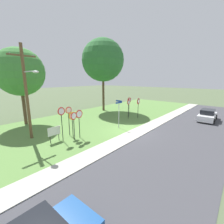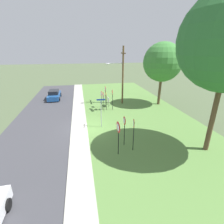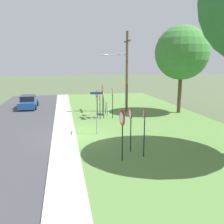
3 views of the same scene
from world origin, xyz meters
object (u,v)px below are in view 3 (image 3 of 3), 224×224
at_px(yield_sign_near_right, 122,122).
at_px(utility_pole, 125,69).
at_px(stop_sign_far_left, 103,100).
at_px(parked_hatchback_near, 28,102).
at_px(street_name_post, 97,109).
at_px(yield_sign_near_left, 130,119).
at_px(yield_sign_far_left, 144,120).
at_px(oak_tree_left, 182,53).
at_px(stop_sign_far_right, 102,94).
at_px(notice_board, 106,106).
at_px(stop_sign_near_left, 100,99).
at_px(stop_sign_far_center, 97,99).
at_px(stop_sign_near_right, 112,97).

bearing_deg(yield_sign_near_right, utility_pole, 158.66).
relative_size(stop_sign_far_left, parked_hatchback_near, 0.54).
xyz_separation_m(yield_sign_near_right, street_name_post, (-4.89, -0.58, -0.24)).
height_order(yield_sign_near_left, yield_sign_far_left, yield_sign_far_left).
bearing_deg(yield_sign_near_left, oak_tree_left, 139.37).
bearing_deg(stop_sign_far_right, notice_board, 133.62).
bearing_deg(notice_board, oak_tree_left, 84.89).
distance_m(stop_sign_near_left, notice_board, 2.32).
bearing_deg(yield_sign_far_left, stop_sign_near_left, -163.36).
height_order(yield_sign_near_right, yield_sign_far_left, yield_sign_far_left).
distance_m(stop_sign_near_left, utility_pole, 4.78).
relative_size(stop_sign_far_center, yield_sign_near_left, 0.97).
distance_m(street_name_post, parked_hatchback_near, 13.06).
xyz_separation_m(stop_sign_far_center, yield_sign_near_right, (9.97, -0.15, 0.24)).
height_order(yield_sign_near_right, oak_tree_left, oak_tree_left).
xyz_separation_m(stop_sign_far_left, yield_sign_near_left, (8.60, 0.07, 0.21)).
bearing_deg(yield_sign_near_left, stop_sign_near_left, -178.66).
relative_size(stop_sign_near_right, stop_sign_far_left, 1.15).
distance_m(stop_sign_near_left, stop_sign_far_left, 0.59).
bearing_deg(stop_sign_far_center, stop_sign_far_right, 130.18).
height_order(stop_sign_near_right, stop_sign_far_right, stop_sign_far_right).
height_order(stop_sign_far_center, street_name_post, street_name_post).
relative_size(stop_sign_near_left, oak_tree_left, 0.30).
relative_size(stop_sign_near_right, yield_sign_near_left, 1.05).
height_order(yield_sign_near_left, yield_sign_near_right, yield_sign_near_right).
xyz_separation_m(yield_sign_near_left, utility_pole, (-11.01, 2.51, 2.38)).
height_order(stop_sign_far_right, yield_sign_far_left, stop_sign_far_right).
bearing_deg(stop_sign_far_left, utility_pole, 136.81).
bearing_deg(stop_sign_far_center, oak_tree_left, 84.84).
relative_size(stop_sign_near_right, yield_sign_near_right, 1.01).
relative_size(stop_sign_far_left, stop_sign_far_center, 0.95).
distance_m(notice_board, oak_tree_left, 8.76).
bearing_deg(street_name_post, notice_board, 167.48).
bearing_deg(parked_hatchback_near, utility_pole, 65.59).
distance_m(stop_sign_far_left, yield_sign_near_right, 9.76).
relative_size(yield_sign_near_left, notice_board, 2.02).
relative_size(stop_sign_far_right, notice_board, 2.30).
bearing_deg(street_name_post, yield_sign_far_left, 25.04).
xyz_separation_m(stop_sign_far_left, oak_tree_left, (-0.97, 7.75, 4.11)).
height_order(stop_sign_near_left, yield_sign_near_right, yield_sign_near_right).
height_order(notice_board, oak_tree_left, oak_tree_left).
bearing_deg(street_name_post, stop_sign_near_right, 159.78).
height_order(stop_sign_near_right, yield_sign_far_left, stop_sign_near_right).
height_order(stop_sign_near_right, oak_tree_left, oak_tree_left).
distance_m(stop_sign_near_left, oak_tree_left, 9.16).
height_order(stop_sign_far_center, yield_sign_near_left, yield_sign_near_left).
distance_m(oak_tree_left, parked_hatchback_near, 16.87).
xyz_separation_m(stop_sign_near_right, notice_board, (-1.63, -0.24, -1.05)).
relative_size(stop_sign_far_left, notice_board, 1.86).
xyz_separation_m(stop_sign_far_left, stop_sign_far_center, (-0.23, -0.54, 0.08)).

